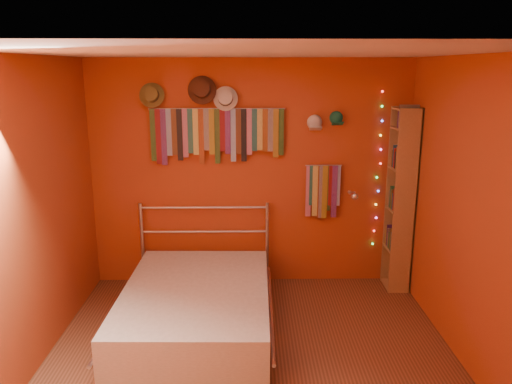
{
  "coord_description": "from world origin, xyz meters",
  "views": [
    {
      "loc": [
        -0.02,
        -3.64,
        2.4
      ],
      "look_at": [
        0.05,
        0.9,
        1.26
      ],
      "focal_mm": 35.0,
      "sensor_mm": 36.0,
      "label": 1
    }
  ],
  "objects_px": {
    "reading_lamp": "(354,196)",
    "bed": "(197,306)",
    "bookshelf": "(404,199)",
    "tie_rack": "(215,132)"
  },
  "relations": [
    {
      "from": "tie_rack",
      "to": "bookshelf",
      "type": "bearing_deg",
      "value": -4.37
    },
    {
      "from": "bookshelf",
      "to": "bed",
      "type": "bearing_deg",
      "value": -158.08
    },
    {
      "from": "bookshelf",
      "to": "bed",
      "type": "height_order",
      "value": "bookshelf"
    },
    {
      "from": "reading_lamp",
      "to": "bed",
      "type": "xyz_separation_m",
      "value": [
        -1.62,
        -0.84,
        -0.85
      ]
    },
    {
      "from": "tie_rack",
      "to": "reading_lamp",
      "type": "relative_size",
      "value": 4.47
    },
    {
      "from": "tie_rack",
      "to": "reading_lamp",
      "type": "distance_m",
      "value": 1.63
    },
    {
      "from": "tie_rack",
      "to": "reading_lamp",
      "type": "xyz_separation_m",
      "value": [
        1.48,
        -0.18,
        -0.66
      ]
    },
    {
      "from": "reading_lamp",
      "to": "bookshelf",
      "type": "xyz_separation_m",
      "value": [
        0.55,
        0.03,
        -0.05
      ]
    },
    {
      "from": "reading_lamp",
      "to": "bed",
      "type": "relative_size",
      "value": 0.16
    },
    {
      "from": "tie_rack",
      "to": "bookshelf",
      "type": "height_order",
      "value": "bookshelf"
    }
  ]
}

